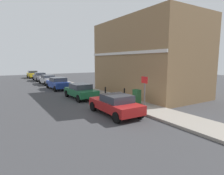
{
  "coord_description": "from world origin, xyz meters",
  "views": [
    {
      "loc": [
        -6.89,
        -11.01,
        3.43
      ],
      "look_at": [
        1.41,
        2.34,
        1.2
      ],
      "focal_mm": 30.2,
      "sensor_mm": 36.0,
      "label": 1
    }
  ],
  "objects_px": {
    "bollard_near_cabinet": "(124,94)",
    "car_grey": "(40,77)",
    "utility_cabinet": "(137,98)",
    "bollard_far_kerb": "(105,92)",
    "car_red": "(115,104)",
    "car_yellow": "(33,74)",
    "street_sign": "(145,88)",
    "car_blue": "(58,83)",
    "car_green": "(81,91)",
    "car_silver": "(48,79)"
  },
  "relations": [
    {
      "from": "bollard_near_cabinet",
      "to": "street_sign",
      "type": "distance_m",
      "value": 3.59
    },
    {
      "from": "car_green",
      "to": "car_yellow",
      "type": "bearing_deg",
      "value": -0.56
    },
    {
      "from": "bollard_near_cabinet",
      "to": "car_red",
      "type": "bearing_deg",
      "value": -134.17
    },
    {
      "from": "car_red",
      "to": "car_green",
      "type": "bearing_deg",
      "value": -1.01
    },
    {
      "from": "car_yellow",
      "to": "car_green",
      "type": "bearing_deg",
      "value": -179.14
    },
    {
      "from": "car_silver",
      "to": "street_sign",
      "type": "relative_size",
      "value": 1.97
    },
    {
      "from": "car_silver",
      "to": "car_grey",
      "type": "bearing_deg",
      "value": -1.52
    },
    {
      "from": "car_green",
      "to": "bollard_far_kerb",
      "type": "distance_m",
      "value": 2.46
    },
    {
      "from": "street_sign",
      "to": "car_silver",
      "type": "bearing_deg",
      "value": 95.15
    },
    {
      "from": "car_green",
      "to": "bollard_far_kerb",
      "type": "bearing_deg",
      "value": -143.92
    },
    {
      "from": "bollard_near_cabinet",
      "to": "car_grey",
      "type": "bearing_deg",
      "value": 96.64
    },
    {
      "from": "car_green",
      "to": "street_sign",
      "type": "height_order",
      "value": "street_sign"
    },
    {
      "from": "utility_cabinet",
      "to": "street_sign",
      "type": "relative_size",
      "value": 0.5
    },
    {
      "from": "car_green",
      "to": "bollard_near_cabinet",
      "type": "distance_m",
      "value": 4.21
    },
    {
      "from": "utility_cabinet",
      "to": "street_sign",
      "type": "distance_m",
      "value": 2.02
    },
    {
      "from": "car_green",
      "to": "car_grey",
      "type": "relative_size",
      "value": 0.9
    },
    {
      "from": "bollard_far_kerb",
      "to": "car_silver",
      "type": "bearing_deg",
      "value": 96.03
    },
    {
      "from": "car_red",
      "to": "bollard_near_cabinet",
      "type": "relative_size",
      "value": 3.97
    },
    {
      "from": "car_grey",
      "to": "bollard_far_kerb",
      "type": "bearing_deg",
      "value": -175.38
    },
    {
      "from": "bollard_near_cabinet",
      "to": "street_sign",
      "type": "relative_size",
      "value": 0.45
    },
    {
      "from": "bollard_far_kerb",
      "to": "utility_cabinet",
      "type": "bearing_deg",
      "value": -74.17
    },
    {
      "from": "car_silver",
      "to": "car_grey",
      "type": "height_order",
      "value": "car_grey"
    },
    {
      "from": "car_red",
      "to": "street_sign",
      "type": "distance_m",
      "value": 2.2
    },
    {
      "from": "car_green",
      "to": "car_yellow",
      "type": "relative_size",
      "value": 0.98
    },
    {
      "from": "car_blue",
      "to": "bollard_near_cabinet",
      "type": "distance_m",
      "value": 10.46
    },
    {
      "from": "bollard_near_cabinet",
      "to": "car_silver",
      "type": "bearing_deg",
      "value": 99.06
    },
    {
      "from": "car_blue",
      "to": "bollard_near_cabinet",
      "type": "relative_size",
      "value": 4.15
    },
    {
      "from": "bollard_near_cabinet",
      "to": "utility_cabinet",
      "type": "bearing_deg",
      "value": -93.27
    },
    {
      "from": "car_silver",
      "to": "car_yellow",
      "type": "distance_m",
      "value": 12.27
    },
    {
      "from": "car_silver",
      "to": "bollard_near_cabinet",
      "type": "height_order",
      "value": "car_silver"
    },
    {
      "from": "car_yellow",
      "to": "street_sign",
      "type": "bearing_deg",
      "value": -176.14
    },
    {
      "from": "car_red",
      "to": "utility_cabinet",
      "type": "distance_m",
      "value": 2.75
    },
    {
      "from": "car_red",
      "to": "bollard_near_cabinet",
      "type": "height_order",
      "value": "car_red"
    },
    {
      "from": "car_red",
      "to": "car_silver",
      "type": "height_order",
      "value": "car_silver"
    },
    {
      "from": "car_blue",
      "to": "bollard_far_kerb",
      "type": "height_order",
      "value": "car_blue"
    },
    {
      "from": "car_silver",
      "to": "car_green",
      "type": "bearing_deg",
      "value": 178.7
    },
    {
      "from": "car_red",
      "to": "bollard_far_kerb",
      "type": "height_order",
      "value": "car_red"
    },
    {
      "from": "car_grey",
      "to": "car_blue",
      "type": "bearing_deg",
      "value": 179.76
    },
    {
      "from": "car_green",
      "to": "utility_cabinet",
      "type": "distance_m",
      "value": 5.67
    },
    {
      "from": "car_green",
      "to": "car_yellow",
      "type": "height_order",
      "value": "car_yellow"
    },
    {
      "from": "utility_cabinet",
      "to": "bollard_far_kerb",
      "type": "xyz_separation_m",
      "value": [
        -0.9,
        3.18,
        0.02
      ]
    },
    {
      "from": "car_green",
      "to": "bollard_near_cabinet",
      "type": "xyz_separation_m",
      "value": [
        2.48,
        -3.4,
        -0.01
      ]
    },
    {
      "from": "car_red",
      "to": "car_grey",
      "type": "xyz_separation_m",
      "value": [
        0.15,
        24.33,
        0.04
      ]
    },
    {
      "from": "car_grey",
      "to": "car_red",
      "type": "bearing_deg",
      "value": 179.98
    },
    {
      "from": "car_red",
      "to": "bollard_far_kerb",
      "type": "distance_m",
      "value": 4.5
    },
    {
      "from": "car_blue",
      "to": "car_yellow",
      "type": "xyz_separation_m",
      "value": [
        -0.01,
        17.95,
        0.01
      ]
    },
    {
      "from": "car_red",
      "to": "car_green",
      "type": "relative_size",
      "value": 1.02
    },
    {
      "from": "bollard_near_cabinet",
      "to": "street_sign",
      "type": "height_order",
      "value": "street_sign"
    },
    {
      "from": "car_red",
      "to": "car_blue",
      "type": "relative_size",
      "value": 0.96
    },
    {
      "from": "car_grey",
      "to": "car_yellow",
      "type": "bearing_deg",
      "value": 1.4
    }
  ]
}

